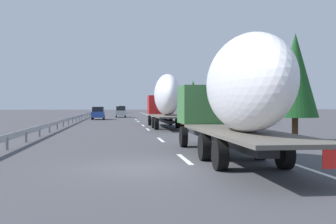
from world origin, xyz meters
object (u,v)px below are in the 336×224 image
truck_trailing (235,93)px  car_blue_sedan (98,113)px  car_silver_hatch (121,112)px  road_sign (172,105)px  car_white_van (122,109)px  truck_lead (166,99)px

truck_trailing → car_blue_sedan: 45.69m
car_silver_hatch → road_sign: bearing=-153.7°
car_blue_sedan → car_silver_hatch: 11.04m
car_blue_sedan → road_sign: bearing=-109.2°
car_silver_hatch → car_white_van: (34.98, -0.49, -0.01)m
car_blue_sedan → car_white_van: car_blue_sedan is taller
truck_trailing → car_blue_sedan: (45.09, 7.19, -1.64)m
truck_lead → car_white_van: 68.09m
truck_trailing → car_blue_sedan: size_ratio=3.46×
car_blue_sedan → car_white_van: (45.50, -3.82, -0.00)m
car_white_van → road_sign: (-49.09, -6.47, 1.21)m
truck_lead → car_silver_hatch: size_ratio=3.25×
car_blue_sedan → road_sign: (-3.58, -10.29, 1.21)m
truck_lead → car_silver_hatch: bearing=6.7°
road_sign → truck_lead: bearing=170.7°
truck_trailing → car_white_van: size_ratio=3.43×
road_sign → car_white_van: bearing=7.5°
truck_trailing → road_sign: size_ratio=4.56×
truck_lead → car_blue_sedan: 23.66m
truck_lead → car_blue_sedan: (22.47, 7.19, -1.77)m
car_blue_sedan → truck_lead: bearing=-162.3°
car_silver_hatch → truck_lead: bearing=-173.3°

